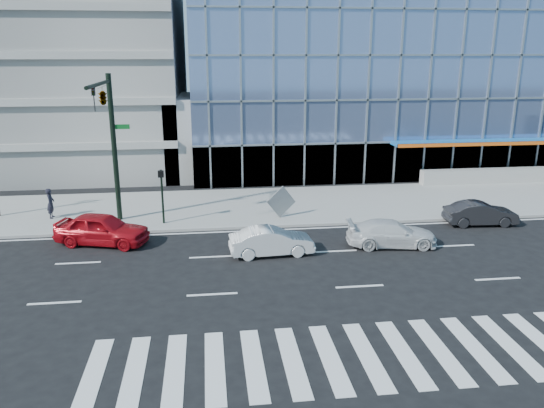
{
  "coord_description": "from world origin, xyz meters",
  "views": [
    {
      "loc": [
        -6.01,
        -23.27,
        9.26
      ],
      "look_at": [
        -2.74,
        3.0,
        1.6
      ],
      "focal_mm": 35.0,
      "sensor_mm": 36.0,
      "label": 1
    }
  ],
  "objects_px": {
    "dark_sedan": "(481,213)",
    "white_suv": "(392,233)",
    "traffic_signal": "(107,115)",
    "tilted_panel": "(281,202)",
    "pedestrian": "(51,203)",
    "white_sedan": "(272,241)",
    "ped_signal_post": "(162,188)",
    "red_sedan": "(102,229)"
  },
  "relations": [
    {
      "from": "red_sedan",
      "to": "tilted_panel",
      "type": "bearing_deg",
      "value": -57.19
    },
    {
      "from": "ped_signal_post",
      "to": "white_sedan",
      "type": "bearing_deg",
      "value": -42.77
    },
    {
      "from": "white_sedan",
      "to": "pedestrian",
      "type": "xyz_separation_m",
      "value": [
        -11.74,
        6.79,
        0.35
      ]
    },
    {
      "from": "white_suv",
      "to": "tilted_panel",
      "type": "bearing_deg",
      "value": 50.91
    },
    {
      "from": "traffic_signal",
      "to": "red_sedan",
      "type": "bearing_deg",
      "value": -98.33
    },
    {
      "from": "dark_sedan",
      "to": "pedestrian",
      "type": "xyz_separation_m",
      "value": [
        -23.74,
        3.76,
        0.36
      ]
    },
    {
      "from": "traffic_signal",
      "to": "tilted_panel",
      "type": "xyz_separation_m",
      "value": [
        9.06,
        0.68,
        -5.1
      ]
    },
    {
      "from": "red_sedan",
      "to": "pedestrian",
      "type": "height_order",
      "value": "pedestrian"
    },
    {
      "from": "white_sedan",
      "to": "tilted_panel",
      "type": "height_order",
      "value": "tilted_panel"
    },
    {
      "from": "traffic_signal",
      "to": "tilted_panel",
      "type": "height_order",
      "value": "traffic_signal"
    },
    {
      "from": "traffic_signal",
      "to": "pedestrian",
      "type": "xyz_separation_m",
      "value": [
        -3.88,
        2.2,
        -5.16
      ]
    },
    {
      "from": "traffic_signal",
      "to": "ped_signal_post",
      "type": "xyz_separation_m",
      "value": [
        2.5,
        0.37,
        -4.02
      ]
    },
    {
      "from": "ped_signal_post",
      "to": "dark_sedan",
      "type": "relative_size",
      "value": 0.77
    },
    {
      "from": "dark_sedan",
      "to": "white_suv",
      "type": "bearing_deg",
      "value": 117.31
    },
    {
      "from": "white_suv",
      "to": "pedestrian",
      "type": "distance_m",
      "value": 18.85
    },
    {
      "from": "tilted_panel",
      "to": "dark_sedan",
      "type": "bearing_deg",
      "value": -30.69
    },
    {
      "from": "traffic_signal",
      "to": "white_sedan",
      "type": "height_order",
      "value": "traffic_signal"
    },
    {
      "from": "white_sedan",
      "to": "red_sedan",
      "type": "height_order",
      "value": "red_sedan"
    },
    {
      "from": "dark_sedan",
      "to": "white_sedan",
      "type": "bearing_deg",
      "value": 108.12
    },
    {
      "from": "traffic_signal",
      "to": "ped_signal_post",
      "type": "distance_m",
      "value": 4.75
    },
    {
      "from": "white_sedan",
      "to": "ped_signal_post",
      "type": "bearing_deg",
      "value": 43.62
    },
    {
      "from": "dark_sedan",
      "to": "tilted_panel",
      "type": "distance_m",
      "value": 11.04
    },
    {
      "from": "traffic_signal",
      "to": "white_suv",
      "type": "bearing_deg",
      "value": -16.69
    },
    {
      "from": "white_suv",
      "to": "pedestrian",
      "type": "bearing_deg",
      "value": 76.42
    },
    {
      "from": "dark_sedan",
      "to": "pedestrian",
      "type": "distance_m",
      "value": 24.04
    },
    {
      "from": "ped_signal_post",
      "to": "white_suv",
      "type": "xyz_separation_m",
      "value": [
        11.37,
        -4.53,
        -1.5
      ]
    },
    {
      "from": "tilted_panel",
      "to": "traffic_signal",
      "type": "bearing_deg",
      "value": 165.36
    },
    {
      "from": "traffic_signal",
      "to": "ped_signal_post",
      "type": "bearing_deg",
      "value": 8.52
    },
    {
      "from": "red_sedan",
      "to": "tilted_panel",
      "type": "height_order",
      "value": "tilted_panel"
    },
    {
      "from": "red_sedan",
      "to": "tilted_panel",
      "type": "xyz_separation_m",
      "value": [
        9.37,
        2.81,
        0.28
      ]
    },
    {
      "from": "traffic_signal",
      "to": "white_sedan",
      "type": "xyz_separation_m",
      "value": [
        7.86,
        -4.59,
        -5.51
      ]
    },
    {
      "from": "white_suv",
      "to": "white_sedan",
      "type": "distance_m",
      "value": 6.02
    },
    {
      "from": "white_suv",
      "to": "red_sedan",
      "type": "relative_size",
      "value": 0.96
    },
    {
      "from": "dark_sedan",
      "to": "ped_signal_post",
      "type": "bearing_deg",
      "value": 87.6
    },
    {
      "from": "red_sedan",
      "to": "white_suv",
      "type": "bearing_deg",
      "value": -82.01
    },
    {
      "from": "ped_signal_post",
      "to": "tilted_panel",
      "type": "distance_m",
      "value": 6.66
    },
    {
      "from": "dark_sedan",
      "to": "tilted_panel",
      "type": "relative_size",
      "value": 3.01
    },
    {
      "from": "white_sedan",
      "to": "red_sedan",
      "type": "bearing_deg",
      "value": 69.68
    },
    {
      "from": "tilted_panel",
      "to": "white_suv",
      "type": "bearing_deg",
      "value": -64.14
    },
    {
      "from": "dark_sedan",
      "to": "traffic_signal",
      "type": "bearing_deg",
      "value": 89.47
    },
    {
      "from": "white_sedan",
      "to": "pedestrian",
      "type": "distance_m",
      "value": 13.57
    },
    {
      "from": "red_sedan",
      "to": "pedestrian",
      "type": "distance_m",
      "value": 5.61
    }
  ]
}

